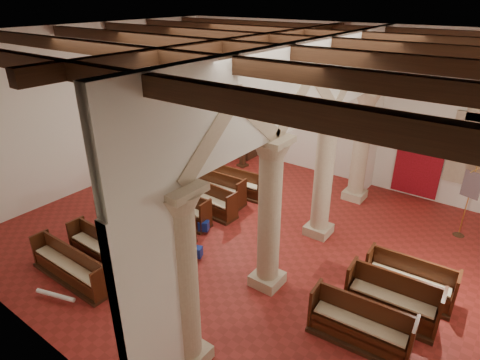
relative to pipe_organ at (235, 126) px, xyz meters
name	(u,v)px	position (x,y,z in m)	size (l,w,h in m)	color
floor	(245,236)	(4.50, -5.50, -1.37)	(14.00, 14.00, 0.00)	maroon
ceiling	(246,34)	(4.50, -5.50, 4.63)	(14.00, 14.00, 0.00)	black
wall_back	(334,104)	(4.50, 0.50, 1.63)	(14.00, 0.02, 6.00)	white
wall_front	(45,243)	(4.50, -11.50, 1.63)	(14.00, 0.02, 6.00)	white
wall_left	(94,108)	(-2.50, -5.50, 1.63)	(0.02, 12.00, 6.00)	white
ceiling_beams	(246,42)	(4.50, -5.50, 4.45)	(13.80, 11.80, 0.30)	#3D2313
arcade	(303,140)	(6.30, -5.50, 2.19)	(0.90, 11.90, 6.00)	#C6B293
window_back	(471,149)	(9.50, 0.48, 0.83)	(1.00, 0.03, 2.20)	#2B614B
pipe_organ	(235,126)	(0.00, 0.00, 0.00)	(2.10, 0.85, 4.40)	#3D2313
lectern	(242,157)	(1.16, -1.01, -0.92)	(0.47, 0.48, 1.08)	#372211
dossal_curtain	(418,168)	(8.00, 0.42, -0.21)	(1.80, 0.07, 2.17)	maroon
processional_banner	(464,213)	(9.93, -1.46, -0.58)	(0.52, 0.66, 2.36)	#3D2313
hymnal_box_a	(160,293)	(4.56, -9.14, -1.10)	(0.34, 0.28, 0.34)	#164098
hymnal_box_b	(197,252)	(4.10, -7.29, -1.12)	(0.30, 0.25, 0.30)	navy
hymnal_box_c	(204,226)	(3.33, -6.11, -1.12)	(0.31, 0.25, 0.31)	navy
tube_heater_a	(55,295)	(2.41, -10.64, -1.21)	(0.11, 0.11, 1.12)	white
tube_heater_b	(79,274)	(2.15, -9.82, -1.21)	(0.11, 0.11, 1.05)	white
nave_pew_0	(71,270)	(2.02, -9.94, -1.06)	(2.77, 0.64, 0.95)	#3D2313
nave_pew_1	(106,255)	(2.26, -8.99, -1.04)	(2.80, 0.71, 0.99)	#3D2313
nave_pew_2	(133,232)	(1.93, -7.78, -1.01)	(2.90, 0.87, 1.09)	#3D2313
nave_pew_3	(158,224)	(2.18, -6.95, -1.05)	(2.70, 0.68, 0.96)	#3D2313
nave_pew_4	(171,209)	(1.86, -6.06, -1.03)	(3.01, 0.86, 1.03)	#3D2313
nave_pew_5	(199,200)	(2.17, -4.98, -1.04)	(3.08, 0.82, 1.02)	#3D2313
nave_pew_6	(210,190)	(2.01, -4.20, -1.02)	(2.83, 0.82, 1.06)	#3D2313
nave_pew_7	(231,184)	(2.26, -3.30, -1.06)	(2.84, 0.79, 0.95)	#3D2313
aisle_pew_0	(359,329)	(8.95, -7.45, -1.02)	(2.21, 0.85, 1.06)	#3D2313
aisle_pew_1	(391,304)	(9.27, -6.31, -0.99)	(2.12, 0.88, 1.14)	#3D2313
aisle_pew_2	(408,285)	(9.40, -5.33, -1.01)	(2.14, 0.81, 1.06)	#3D2313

